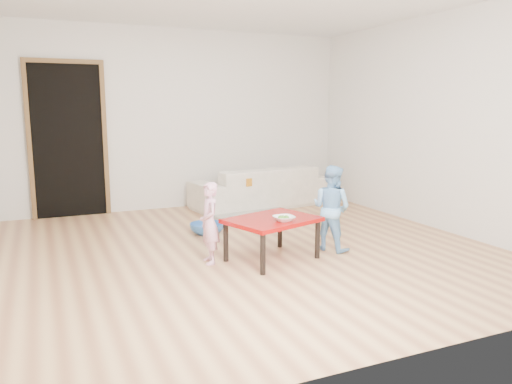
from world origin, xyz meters
TOP-DOWN VIEW (x-y plane):
  - floor at (0.00, 0.00)m, footprint 5.00×5.00m
  - back_wall at (0.00, 2.50)m, footprint 5.00×0.02m
  - right_wall at (2.50, 0.00)m, footprint 0.02×5.00m
  - doorway at (-1.60, 2.48)m, footprint 1.02×0.08m
  - sofa at (1.05, 2.05)m, footprint 2.15×1.08m
  - cushion at (0.78, 1.81)m, footprint 0.52×0.49m
  - red_table at (0.08, -0.42)m, footprint 1.00×0.86m
  - bowl at (0.12, -0.58)m, footprint 0.20×0.20m
  - broccoli at (0.12, -0.58)m, footprint 0.12×0.12m
  - child_pink at (-0.52, -0.27)m, footprint 0.21×0.30m
  - child_blue at (0.80, -0.35)m, footprint 0.50×0.54m
  - basin at (-0.20, 0.80)m, footprint 0.41×0.41m
  - blanket at (0.72, 1.26)m, footprint 1.26×1.14m

SIDE VIEW (x-z plane):
  - floor at x=0.00m, z-range -0.01..0.01m
  - blanket at x=0.72m, z-range 0.00..0.05m
  - basin at x=-0.20m, z-range 0.00..0.13m
  - red_table at x=0.08m, z-range 0.00..0.42m
  - sofa at x=1.05m, z-range 0.00..0.60m
  - child_pink at x=-0.52m, z-range 0.00..0.79m
  - bowl at x=0.12m, z-range 0.42..0.47m
  - broccoli at x=0.12m, z-range 0.42..0.48m
  - child_blue at x=0.80m, z-range 0.00..0.90m
  - cushion at x=0.78m, z-range 0.40..0.51m
  - doorway at x=-1.60m, z-range -0.03..2.08m
  - back_wall at x=0.00m, z-range 0.00..2.60m
  - right_wall at x=2.50m, z-range 0.00..2.60m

